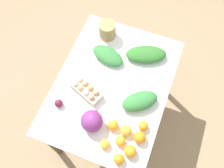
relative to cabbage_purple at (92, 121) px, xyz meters
The scene contains 17 objects.
ground_plane 0.91m from the cabbage_purple, ahead, with size 8.00×8.00×0.00m, color #937A5B.
dining_table 0.39m from the cabbage_purple, ahead, with size 1.12×0.83×0.77m.
cabbage_purple is the anchor object (origin of this frame).
egg_carton 0.26m from the cabbage_purple, 33.14° to the left, with size 0.19×0.27×0.09m.
paper_bag 0.77m from the cabbage_purple, 13.51° to the left, with size 0.14×0.14×0.14m, color #A87F51.
greens_bunch_dandelion 0.55m from the cabbage_purple, 10.11° to the left, with size 0.27×0.14×0.07m, color #337538.
greens_bunch_beet_tops 0.37m from the cabbage_purple, 43.95° to the right, with size 0.26×0.14×0.09m, color #337538.
greens_bunch_chard 0.68m from the cabbage_purple, 15.32° to the right, with size 0.32×0.15×0.08m, color #2D6B28.
beet_root 0.29m from the cabbage_purple, 80.17° to the left, with size 0.06×0.06×0.06m, color #5B1933.
orange_0 0.23m from the cabbage_purple, 102.23° to the right, with size 0.07×0.07×0.07m, color orange.
orange_1 0.32m from the cabbage_purple, 106.19° to the right, with size 0.08×0.08×0.08m, color orange.
orange_2 0.34m from the cabbage_purple, 86.85° to the right, with size 0.08×0.08×0.08m, color orange.
orange_3 0.18m from the cabbage_purple, 127.68° to the right, with size 0.07×0.07×0.07m, color #F9A833.
orange_4 0.15m from the cabbage_purple, 75.87° to the right, with size 0.07×0.07×0.07m, color orange.
orange_5 0.35m from the cabbage_purple, 72.48° to the right, with size 0.07×0.07×0.07m, color orange.
orange_6 0.30m from the cabbage_purple, 122.34° to the right, with size 0.07×0.07×0.07m, color orange.
orange_7 0.24m from the cabbage_purple, 82.42° to the right, with size 0.08×0.08×0.08m, color #F9A833.
Camera 1 is at (-0.74, -0.28, 2.46)m, focal length 40.00 mm.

